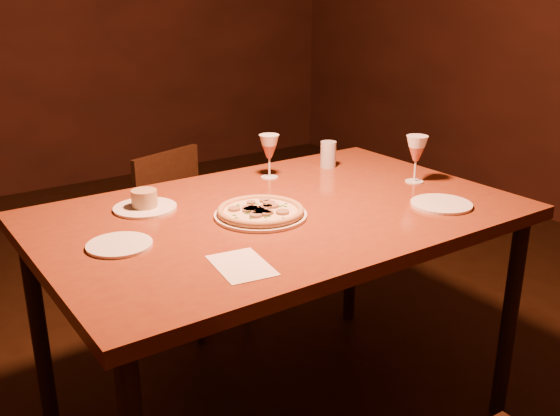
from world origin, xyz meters
TOP-DOWN VIEW (x-y plane):
  - dining_table at (0.20, 0.07)m, footprint 1.57×1.02m
  - chair_far at (0.30, 0.97)m, footprint 0.49×0.49m
  - pizza_plate at (0.12, 0.04)m, footprint 0.30×0.30m
  - ramekin_saucer at (-0.16, 0.33)m, footprint 0.21×0.21m
  - wine_glass_far at (0.39, 0.39)m, footprint 0.08×0.08m
  - wine_glass_right at (0.80, 0.03)m, footprint 0.08×0.08m
  - water_tumbler at (0.67, 0.38)m, footprint 0.06×0.06m
  - side_plate_left at (-0.35, 0.07)m, footprint 0.19×0.19m
  - side_plate_near at (0.68, -0.22)m, footprint 0.21×0.21m
  - menu_card at (-0.13, -0.24)m, footprint 0.16×0.22m

SIDE VIEW (x-z plane):
  - chair_far at x=0.30m, z-range 0.05..0.87m
  - dining_table at x=0.20m, z-range 0.35..1.18m
  - menu_card at x=-0.13m, z-range 0.84..0.84m
  - side_plate_left at x=-0.35m, z-range 0.84..0.85m
  - side_plate_near at x=0.68m, z-range 0.84..0.85m
  - pizza_plate at x=0.12m, z-range 0.84..0.87m
  - ramekin_saucer at x=-0.16m, z-range 0.83..0.89m
  - water_tumbler at x=0.67m, z-range 0.84..0.95m
  - wine_glass_far at x=0.39m, z-range 0.84..1.01m
  - wine_glass_right at x=0.80m, z-range 0.84..1.02m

